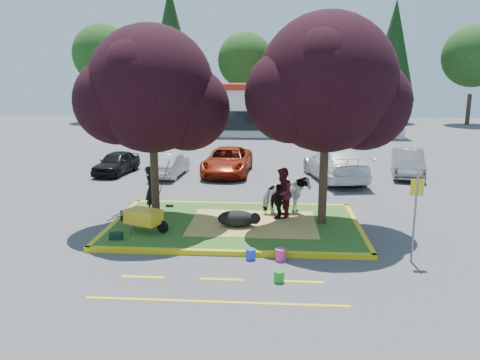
# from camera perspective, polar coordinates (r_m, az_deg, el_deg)

# --- Properties ---
(ground) EXTENTS (90.00, 90.00, 0.00)m
(ground) POSITION_cam_1_polar(r_m,az_deg,el_deg) (15.84, -0.59, -5.75)
(ground) COLOR #424244
(ground) RESTS_ON ground
(median_island) EXTENTS (8.00, 5.00, 0.15)m
(median_island) POSITION_cam_1_polar(r_m,az_deg,el_deg) (15.81, -0.59, -5.49)
(median_island) COLOR #25571B
(median_island) RESTS_ON ground
(curb_near) EXTENTS (8.30, 0.16, 0.15)m
(curb_near) POSITION_cam_1_polar(r_m,az_deg,el_deg) (13.39, -1.50, -8.87)
(curb_near) COLOR gold
(curb_near) RESTS_ON ground
(curb_far) EXTENTS (8.30, 0.16, 0.15)m
(curb_far) POSITION_cam_1_polar(r_m,az_deg,el_deg) (18.28, 0.07, -3.01)
(curb_far) COLOR gold
(curb_far) RESTS_ON ground
(curb_left) EXTENTS (0.16, 5.30, 0.15)m
(curb_left) POSITION_cam_1_polar(r_m,az_deg,el_deg) (16.64, -14.79, -5.00)
(curb_left) COLOR gold
(curb_left) RESTS_ON ground
(curb_right) EXTENTS (0.16, 5.30, 0.15)m
(curb_right) POSITION_cam_1_polar(r_m,az_deg,el_deg) (16.02, 14.19, -5.65)
(curb_right) COLOR gold
(curb_right) RESTS_ON ground
(straw_bedding) EXTENTS (4.20, 3.00, 0.01)m
(straw_bedding) POSITION_cam_1_polar(r_m,az_deg,el_deg) (15.75, 1.60, -5.26)
(straw_bedding) COLOR tan
(straw_bedding) RESTS_ON median_island
(tree_purple_left) EXTENTS (5.06, 4.20, 6.51)m
(tree_purple_left) POSITION_cam_1_polar(r_m,az_deg,el_deg) (15.91, -10.70, 10.12)
(tree_purple_left) COLOR black
(tree_purple_left) RESTS_ON median_island
(tree_purple_right) EXTENTS (5.30, 4.40, 6.82)m
(tree_purple_right) POSITION_cam_1_polar(r_m,az_deg,el_deg) (15.28, 10.62, 10.80)
(tree_purple_right) COLOR black
(tree_purple_right) RESTS_ON median_island
(fire_lane_stripe_a) EXTENTS (1.10, 0.12, 0.01)m
(fire_lane_stripe_a) POSITION_cam_1_polar(r_m,az_deg,el_deg) (12.30, -11.76, -11.49)
(fire_lane_stripe_a) COLOR yellow
(fire_lane_stripe_a) RESTS_ON ground
(fire_lane_stripe_b) EXTENTS (1.10, 0.12, 0.01)m
(fire_lane_stripe_b) POSITION_cam_1_polar(r_m,az_deg,el_deg) (11.93, -2.27, -12.00)
(fire_lane_stripe_b) COLOR yellow
(fire_lane_stripe_b) RESTS_ON ground
(fire_lane_stripe_c) EXTENTS (1.10, 0.12, 0.01)m
(fire_lane_stripe_c) POSITION_cam_1_polar(r_m,az_deg,el_deg) (11.89, 7.58, -12.19)
(fire_lane_stripe_c) COLOR yellow
(fire_lane_stripe_c) RESTS_ON ground
(fire_lane_long) EXTENTS (6.00, 0.10, 0.01)m
(fire_lane_long) POSITION_cam_1_polar(r_m,az_deg,el_deg) (10.86, -2.98, -14.61)
(fire_lane_long) COLOR yellow
(fire_lane_long) RESTS_ON ground
(retail_building) EXTENTS (20.40, 8.40, 4.40)m
(retail_building) POSITION_cam_1_polar(r_m,az_deg,el_deg) (43.07, 5.17, 8.77)
(retail_building) COLOR silver
(retail_building) RESTS_ON ground
(treeline) EXTENTS (46.58, 7.80, 14.63)m
(treeline) POSITION_cam_1_polar(r_m,az_deg,el_deg) (52.68, 4.24, 15.40)
(treeline) COLOR black
(treeline) RESTS_ON ground
(cow) EXTENTS (1.77, 1.14, 1.38)m
(cow) POSITION_cam_1_polar(r_m,az_deg,el_deg) (16.65, 5.63, -1.89)
(cow) COLOR silver
(cow) RESTS_ON median_island
(calf) EXTENTS (1.40, 1.05, 0.54)m
(calf) POSITION_cam_1_polar(r_m,az_deg,el_deg) (15.32, -0.42, -4.73)
(calf) COLOR black
(calf) RESTS_ON median_island
(handler) EXTENTS (0.42, 0.62, 1.68)m
(handler) POSITION_cam_1_polar(r_m,az_deg,el_deg) (17.18, -10.76, -1.10)
(handler) COLOR black
(handler) RESTS_ON median_island
(visitor_a) EXTENTS (0.74, 0.92, 1.76)m
(visitor_a) POSITION_cam_1_polar(r_m,az_deg,el_deg) (16.18, 5.16, -1.60)
(visitor_a) COLOR #49151A
(visitor_a) RESTS_ON median_island
(visitor_b) EXTENTS (0.53, 0.79, 1.24)m
(visitor_b) POSITION_cam_1_polar(r_m,az_deg,el_deg) (16.12, 4.74, -2.61)
(visitor_b) COLOR black
(visitor_b) RESTS_ON median_island
(wheelbarrow) EXTENTS (1.95, 1.03, 0.74)m
(wheelbarrow) POSITION_cam_1_polar(r_m,az_deg,el_deg) (14.98, -11.64, -4.43)
(wheelbarrow) COLOR black
(wheelbarrow) RESTS_ON median_island
(gear_bag_dark) EXTENTS (0.64, 0.49, 0.29)m
(gear_bag_dark) POSITION_cam_1_polar(r_m,az_deg,el_deg) (16.61, -13.40, -4.16)
(gear_bag_dark) COLOR black
(gear_bag_dark) RESTS_ON median_island
(gear_bag_green) EXTENTS (0.41, 0.28, 0.20)m
(gear_bag_green) POSITION_cam_1_polar(r_m,az_deg,el_deg) (14.69, -14.86, -6.60)
(gear_bag_green) COLOR black
(gear_bag_green) RESTS_ON median_island
(sign_post) EXTENTS (0.35, 0.06, 2.50)m
(sign_post) POSITION_cam_1_polar(r_m,az_deg,el_deg) (13.31, 20.61, -3.17)
(sign_post) COLOR slate
(sign_post) RESTS_ON ground
(bucket_green) EXTENTS (0.33, 0.33, 0.28)m
(bucket_green) POSITION_cam_1_polar(r_m,az_deg,el_deg) (11.78, 4.79, -11.63)
(bucket_green) COLOR #18A11C
(bucket_green) RESTS_ON ground
(bucket_pink) EXTENTS (0.31, 0.31, 0.33)m
(bucket_pink) POSITION_cam_1_polar(r_m,az_deg,el_deg) (13.07, 4.97, -9.05)
(bucket_pink) COLOR #EB3480
(bucket_pink) RESTS_ON ground
(bucket_blue) EXTENTS (0.35, 0.35, 0.29)m
(bucket_blue) POSITION_cam_1_polar(r_m,az_deg,el_deg) (13.10, 1.31, -9.02)
(bucket_blue) COLOR blue
(bucket_blue) RESTS_ON ground
(car_black) EXTENTS (1.87, 3.65, 1.19)m
(car_black) POSITION_cam_1_polar(r_m,az_deg,el_deg) (25.19, -14.83, 2.06)
(car_black) COLOR black
(car_black) RESTS_ON ground
(car_silver) EXTENTS (1.49, 3.71, 1.20)m
(car_silver) POSITION_cam_1_polar(r_m,az_deg,el_deg) (24.05, -8.59, 1.87)
(car_silver) COLOR #ADAEB5
(car_silver) RESTS_ON ground
(car_red) EXTENTS (2.47, 5.03, 1.37)m
(car_red) POSITION_cam_1_polar(r_m,az_deg,el_deg) (24.32, -1.53, 2.33)
(car_red) COLOR maroon
(car_red) RESTS_ON ground
(car_white) EXTENTS (3.11, 5.70, 1.57)m
(car_white) POSITION_cam_1_polar(r_m,az_deg,el_deg) (23.39, 11.54, 1.92)
(car_white) COLOR white
(car_white) RESTS_ON ground
(car_grey) EXTENTS (2.23, 4.33, 1.36)m
(car_grey) POSITION_cam_1_polar(r_m,az_deg,el_deg) (25.25, 19.76, 1.96)
(car_grey) COLOR slate
(car_grey) RESTS_ON ground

